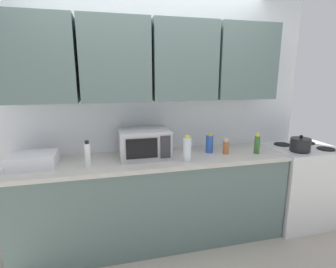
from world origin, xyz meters
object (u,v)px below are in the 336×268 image
(kettle, at_px, (300,144))
(stove_range, at_px, (299,184))
(dish_rack, at_px, (34,160))
(bottle_clear_tall, at_px, (187,149))
(bottle_green_oil, at_px, (257,144))
(bottle_white_jar, at_px, (88,155))
(bottle_blue_cleaner, at_px, (209,144))
(bottle_spice_jar, at_px, (226,147))
(microwave, at_px, (144,143))

(kettle, bearing_deg, stove_range, 39.47)
(dish_rack, xyz_separation_m, bottle_clear_tall, (1.35, -0.19, 0.06))
(bottle_green_oil, relative_size, bottle_white_jar, 0.89)
(bottle_blue_cleaner, height_order, bottle_spice_jar, bottle_blue_cleaner)
(kettle, xyz_separation_m, bottle_spice_jar, (-0.80, 0.12, -0.01))
(dish_rack, height_order, bottle_spice_jar, bottle_spice_jar)
(bottle_blue_cleaner, bearing_deg, kettle, -11.77)
(microwave, xyz_separation_m, bottle_green_oil, (1.15, -0.15, -0.04))
(stove_range, bearing_deg, microwave, 177.93)
(kettle, bearing_deg, bottle_blue_cleaner, 168.23)
(stove_range, distance_m, bottle_green_oil, 0.86)
(microwave, bearing_deg, bottle_spice_jar, -6.14)
(microwave, xyz_separation_m, bottle_spice_jar, (0.83, -0.09, -0.07))
(microwave, bearing_deg, kettle, -7.15)
(microwave, bearing_deg, bottle_green_oil, -7.55)
(kettle, height_order, bottle_clear_tall, bottle_clear_tall)
(stove_range, distance_m, kettle, 0.57)
(dish_rack, height_order, bottle_blue_cleaner, bottle_blue_cleaner)
(kettle, height_order, bottle_spice_jar, kettle)
(microwave, relative_size, dish_rack, 1.26)
(stove_range, relative_size, bottle_clear_tall, 3.56)
(kettle, relative_size, microwave, 0.42)
(bottle_blue_cleaner, distance_m, bottle_green_oil, 0.49)
(bottle_clear_tall, xyz_separation_m, bottle_blue_cleaner, (0.32, 0.23, -0.02))
(microwave, relative_size, bottle_white_jar, 2.04)
(dish_rack, relative_size, bottle_spice_jar, 2.45)
(kettle, xyz_separation_m, bottle_green_oil, (-0.48, 0.05, 0.02))
(dish_rack, bearing_deg, bottle_spice_jar, -1.40)
(stove_range, bearing_deg, bottle_blue_cleaner, 177.04)
(kettle, distance_m, microwave, 1.65)
(bottle_spice_jar, bearing_deg, microwave, 173.86)
(stove_range, bearing_deg, kettle, -140.53)
(stove_range, height_order, dish_rack, dish_rack)
(microwave, xyz_separation_m, bottle_blue_cleaner, (0.69, -0.01, -0.04))
(bottle_blue_cleaner, relative_size, bottle_green_oil, 0.95)
(bottle_clear_tall, bearing_deg, kettle, 1.50)
(bottle_white_jar, bearing_deg, kettle, -1.39)
(dish_rack, distance_m, bottle_white_jar, 0.48)
(stove_range, height_order, bottle_green_oil, bottle_green_oil)
(bottle_clear_tall, height_order, bottle_green_oil, bottle_clear_tall)
(stove_range, relative_size, microwave, 1.90)
(kettle, height_order, dish_rack, kettle)
(bottle_clear_tall, bearing_deg, bottle_green_oil, 6.22)
(kettle, bearing_deg, bottle_clear_tall, -178.50)
(stove_range, relative_size, bottle_green_oil, 4.35)
(bottle_green_oil, xyz_separation_m, bottle_white_jar, (-1.68, -0.00, 0.01))
(bottle_green_oil, height_order, bottle_spice_jar, bottle_green_oil)
(bottle_blue_cleaner, relative_size, bottle_white_jar, 0.84)
(microwave, bearing_deg, bottle_white_jar, -163.77)
(bottle_blue_cleaner, xyz_separation_m, bottle_green_oil, (0.47, -0.15, 0.00))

